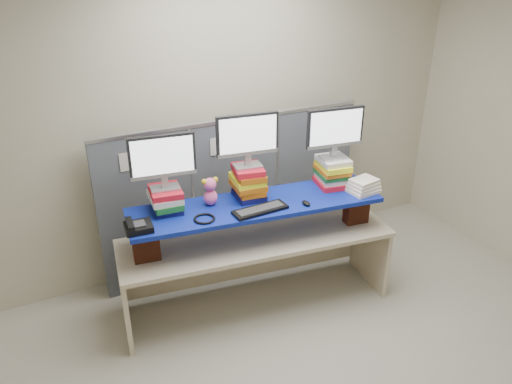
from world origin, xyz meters
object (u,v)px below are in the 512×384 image
blue_board (256,205)px  monitor_left (163,159)px  keyboard (260,210)px  desk (256,250)px  desk_phone (138,227)px  monitor_right (335,130)px  monitor_center (248,137)px

blue_board → monitor_left: monitor_left is taller
blue_board → keyboard: bearing=-95.7°
desk → blue_board: 0.44m
monitor_left → desk_phone: size_ratio=2.40×
monitor_right → keyboard: size_ratio=1.12×
monitor_left → desk_phone: 0.54m
blue_board → monitor_center: bearing=104.0°
blue_board → desk_phone: size_ratio=9.84×
monitor_center → monitor_right: size_ratio=1.00×
monitor_left → monitor_right: (1.43, -0.19, 0.07)m
monitor_center → monitor_right: (0.76, -0.10, -0.03)m
keyboard → blue_board: bearing=74.1°
blue_board → desk: bearing=0.0°
monitor_left → desk_phone: bearing=-135.8°
monitor_left → desk_phone: monitor_left is taller
blue_board → monitor_right: 0.91m
monitor_left → monitor_center: 0.68m
monitor_right → desk_phone: 1.79m
monitor_center → keyboard: (-0.02, -0.26, -0.52)m
blue_board → keyboard: keyboard is taller
monitor_right → blue_board: bearing=-170.9°
desk → desk_phone: bearing=-172.2°
monitor_center → blue_board: bearing=-76.0°
monitor_right → keyboard: monitor_right is taller
monitor_left → keyboard: bearing=-20.8°
monitor_left → monitor_center: (0.67, -0.09, 0.09)m
monitor_left → monitor_right: 1.45m
monitor_right → keyboard: 0.94m
monitor_left → monitor_right: size_ratio=1.00×
monitor_center → desk_phone: bearing=-165.0°
monitor_right → monitor_center: bearing=180.0°
blue_board → keyboard: (-0.03, -0.14, 0.03)m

